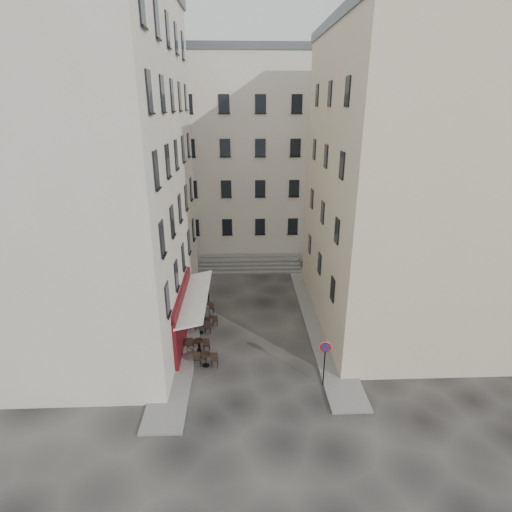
{
  "coord_description": "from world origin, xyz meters",
  "views": [
    {
      "loc": [
        -0.74,
        -21.02,
        13.87
      ],
      "look_at": [
        0.24,
        4.0,
        4.41
      ],
      "focal_mm": 28.0,
      "sensor_mm": 36.0,
      "label": 1
    }
  ],
  "objects_px": {
    "pedestrian": "(205,313)",
    "no_parking_sign": "(325,355)",
    "bistro_table_a": "(206,359)",
    "bistro_table_b": "(198,344)"
  },
  "relations": [
    {
      "from": "bistro_table_a",
      "to": "pedestrian",
      "type": "height_order",
      "value": "pedestrian"
    },
    {
      "from": "no_parking_sign",
      "to": "bistro_table_a",
      "type": "relative_size",
      "value": 1.88
    },
    {
      "from": "bistro_table_b",
      "to": "pedestrian",
      "type": "distance_m",
      "value": 3.12
    },
    {
      "from": "pedestrian",
      "to": "no_parking_sign",
      "type": "bearing_deg",
      "value": 140.88
    },
    {
      "from": "bistro_table_a",
      "to": "bistro_table_b",
      "type": "bearing_deg",
      "value": 111.15
    },
    {
      "from": "no_parking_sign",
      "to": "bistro_table_b",
      "type": "relative_size",
      "value": 1.89
    },
    {
      "from": "no_parking_sign",
      "to": "bistro_table_b",
      "type": "bearing_deg",
      "value": 159.68
    },
    {
      "from": "bistro_table_a",
      "to": "bistro_table_b",
      "type": "height_order",
      "value": "bistro_table_a"
    },
    {
      "from": "no_parking_sign",
      "to": "pedestrian",
      "type": "relative_size",
      "value": 1.39
    },
    {
      "from": "no_parking_sign",
      "to": "bistro_table_a",
      "type": "distance_m",
      "value": 6.72
    }
  ]
}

